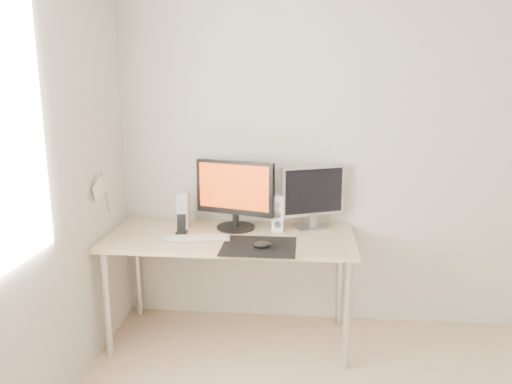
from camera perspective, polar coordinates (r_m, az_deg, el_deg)
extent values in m
plane|color=beige|center=(3.50, 13.17, 4.68)|extent=(3.50, 0.00, 3.50)
cube|color=black|center=(3.04, 0.33, -6.23)|extent=(0.45, 0.40, 0.00)
ellipsoid|color=black|center=(3.01, 0.66, -6.03)|extent=(0.11, 0.07, 0.04)
cube|color=#D1B587|center=(3.26, -2.95, -5.25)|extent=(1.60, 0.70, 0.03)
cylinder|color=silver|center=(3.32, -16.67, -12.20)|extent=(0.05, 0.05, 0.70)
cylinder|color=silver|center=(3.11, 10.34, -13.66)|extent=(0.05, 0.05, 0.70)
cylinder|color=silver|center=(3.82, -13.41, -8.65)|extent=(0.05, 0.05, 0.70)
cylinder|color=silver|center=(3.63, 9.60, -9.60)|extent=(0.05, 0.05, 0.70)
cylinder|color=black|center=(3.40, -2.32, -4.05)|extent=(0.32, 0.32, 0.02)
cylinder|color=black|center=(3.38, -2.33, -2.94)|extent=(0.05, 0.05, 0.12)
cube|color=black|center=(3.32, -2.42, 0.50)|extent=(0.54, 0.20, 0.36)
cube|color=#E7430C|center=(3.30, -2.60, 0.58)|extent=(0.48, 0.15, 0.30)
cube|color=#B7B7B9|center=(3.42, 6.40, -4.05)|extent=(0.27, 0.23, 0.01)
cube|color=#ABABAE|center=(3.40, 6.42, -3.13)|extent=(0.06, 0.06, 0.10)
cube|color=#B7B7BA|center=(3.35, 6.50, 0.16)|extent=(0.43, 0.22, 0.34)
cube|color=black|center=(3.33, 6.66, 0.08)|extent=(0.38, 0.17, 0.30)
cube|color=silver|center=(3.44, -8.28, -2.01)|extent=(0.08, 0.09, 0.25)
cylinder|color=#ABABAD|center=(3.42, -8.41, -3.27)|extent=(0.05, 0.01, 0.05)
cylinder|color=silver|center=(3.40, -8.45, -2.18)|extent=(0.05, 0.01, 0.05)
cylinder|color=silver|center=(3.38, -8.48, -1.09)|extent=(0.05, 0.01, 0.05)
cube|color=white|center=(3.32, 2.51, -2.41)|extent=(0.08, 0.09, 0.25)
cylinder|color=silver|center=(3.30, 2.46, -3.72)|extent=(0.05, 0.01, 0.05)
cylinder|color=#BABBBD|center=(3.28, 2.47, -2.60)|extent=(0.05, 0.01, 0.05)
cylinder|color=silver|center=(3.27, 2.48, -1.47)|extent=(0.05, 0.01, 0.05)
cube|color=#AEAEB0|center=(3.20, -6.76, -5.31)|extent=(0.43, 0.18, 0.01)
cube|color=white|center=(3.19, -6.76, -5.18)|extent=(0.41, 0.16, 0.01)
cube|color=black|center=(3.33, -8.48, -4.59)|extent=(0.07, 0.06, 0.02)
cube|color=black|center=(3.31, -8.52, -3.51)|extent=(0.06, 0.03, 0.12)
cylinder|color=#A57F54|center=(3.31, -16.86, -0.02)|extent=(0.01, 0.10, 0.29)
cube|color=white|center=(3.22, -17.47, 0.32)|extent=(0.00, 0.19, 0.15)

